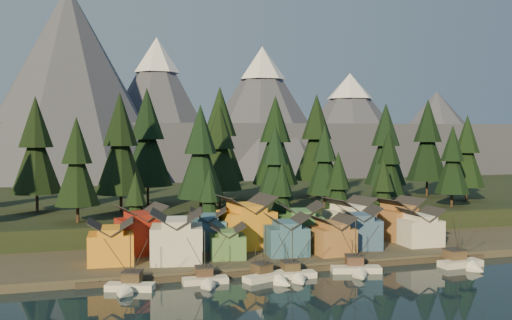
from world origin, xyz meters
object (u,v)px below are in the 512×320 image
object	(u,v)px
house_back_0	(141,228)
house_back_1	(208,228)
boat_2	(271,270)
boat_4	(357,263)
boat_6	(464,255)
house_front_1	(177,235)
boat_0	(128,279)
boat_3	(295,268)
house_front_0	(111,240)
boat_1	(206,273)

from	to	relation	value
house_back_0	house_back_1	size ratio (longest dim) A/B	1.16
house_back_0	boat_2	bearing A→B (deg)	-61.12
boat_2	boat_4	bearing A→B (deg)	-18.23
boat_6	house_front_1	distance (m)	55.13
boat_2	boat_6	size ratio (longest dim) A/B	0.88
boat_2	house_back_0	world-z (taller)	house_back_0
boat_0	house_back_0	world-z (taller)	house_back_0
boat_3	house_front_0	distance (m)	34.68
boat_4	house_front_1	distance (m)	34.02
boat_1	house_front_0	distance (m)	21.17
boat_1	boat_4	size ratio (longest dim) A/B	0.92
boat_1	house_front_0	world-z (taller)	house_front_0
boat_0	house_front_1	world-z (taller)	house_front_1
house_front_1	house_back_1	xyz separation A→B (m)	(8.10, 9.91, -0.68)
house_front_0	boat_3	bearing A→B (deg)	-22.46
boat_1	house_back_0	distance (m)	24.20
boat_2	boat_4	xyz separation A→B (m)	(16.80, 0.40, 0.13)
house_back_0	house_back_1	bearing A→B (deg)	-13.48
boat_3	boat_4	world-z (taller)	boat_4
boat_2	boat_3	distance (m)	4.48
boat_3	house_back_1	world-z (taller)	house_back_1
boat_1	boat_2	bearing A→B (deg)	-2.41
house_front_0	house_back_0	xyz separation A→B (m)	(6.24, 7.77, 0.80)
boat_4	house_back_0	bearing A→B (deg)	163.35
boat_4	house_back_1	bearing A→B (deg)	150.78
house_front_0	house_back_1	bearing A→B (deg)	24.06
house_front_0	house_front_1	world-z (taller)	house_front_1
boat_3	boat_4	distance (m)	12.33
boat_1	boat_6	world-z (taller)	boat_6
boat_0	boat_3	world-z (taller)	boat_0
boat_2	house_back_0	bearing A→B (deg)	111.95
boat_4	house_back_1	world-z (taller)	house_back_1
house_back_1	boat_6	bearing A→B (deg)	-15.72
boat_0	boat_4	bearing A→B (deg)	19.82
house_front_0	house_back_0	bearing A→B (deg)	54.62
boat_3	house_front_0	bearing A→B (deg)	156.29
house_back_1	boat_4	bearing A→B (deg)	-31.68
boat_6	house_front_1	bearing A→B (deg)	160.93
boat_2	boat_0	bearing A→B (deg)	159.62
boat_1	house_back_1	world-z (taller)	house_back_1
house_front_0	house_back_1	xyz separation A→B (m)	(20.08, 7.57, 0.17)
boat_3	house_back_0	world-z (taller)	house_back_0
boat_2	boat_6	distance (m)	38.65
boat_0	boat_2	xyz separation A→B (m)	(24.36, -0.33, -0.21)
boat_0	boat_3	size ratio (longest dim) A/B	1.05
house_back_0	house_back_1	world-z (taller)	house_back_0
boat_6	house_front_0	distance (m)	67.24
boat_4	house_front_0	bearing A→B (deg)	175.81
boat_1	boat_0	bearing A→B (deg)	-175.49
house_front_0	house_front_1	size ratio (longest dim) A/B	0.79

